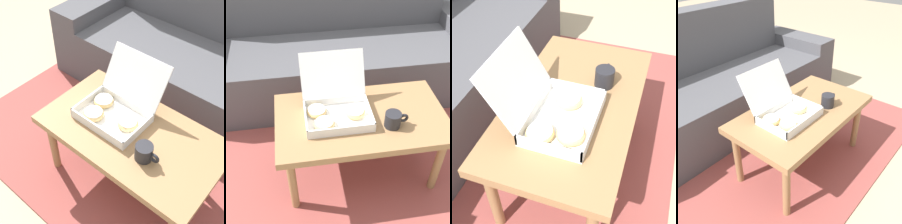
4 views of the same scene
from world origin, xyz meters
The scene contains 5 objects.
ground_plane centered at (0.00, 0.00, 0.00)m, with size 12.00×12.00×0.00m, color tan.
area_rug centered at (0.00, 0.30, 0.01)m, with size 2.32×1.77×0.01m, color #994742.
coffee_table centered at (0.00, -0.10, 0.39)m, with size 0.90×0.52×0.44m.
pastry_box centered at (-0.14, -0.06, 0.49)m, with size 0.34×0.37×0.27m.
coffee_mug centered at (0.14, -0.19, 0.48)m, with size 0.12×0.08×0.08m.
Camera 3 is at (-0.91, -0.37, 1.29)m, focal length 50.00 mm.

